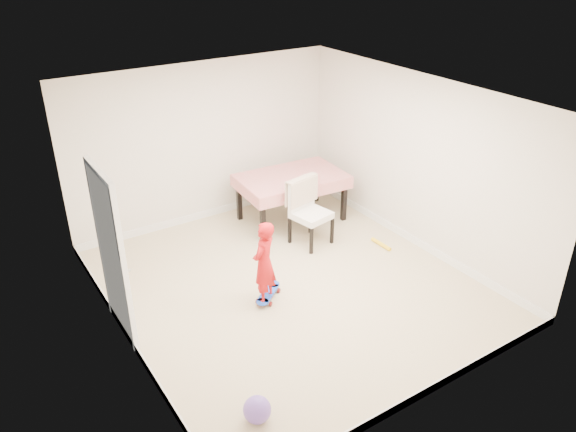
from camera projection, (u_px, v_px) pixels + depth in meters
ground at (290, 285)px, 7.69m from camera, size 5.00×5.00×0.00m
ceiling at (290, 100)px, 6.52m from camera, size 4.50×5.00×0.04m
wall_back at (205, 144)px, 8.95m from camera, size 4.50×0.04×2.60m
wall_front at (435, 294)px, 5.25m from camera, size 4.50×0.04×2.60m
wall_left at (117, 248)px, 6.02m from camera, size 0.04×5.00×2.60m
wall_right at (417, 164)px, 8.19m from camera, size 0.04×5.00×2.60m
door at (112, 258)px, 6.37m from camera, size 0.11×0.94×2.11m
baseboard_back at (209, 213)px, 9.52m from camera, size 4.50×0.02×0.12m
baseboard_front at (422, 394)px, 5.81m from camera, size 4.50×0.02×0.12m
baseboard_left at (130, 340)px, 6.57m from camera, size 0.02×5.00×0.12m
baseboard_right at (410, 238)px, 8.76m from camera, size 0.02×5.00×0.12m
dining_table at (291, 198)px, 9.26m from camera, size 1.77×1.18×0.80m
dining_chair at (311, 213)px, 8.50m from camera, size 0.68×0.74×1.03m
skateboard at (268, 295)px, 7.41m from camera, size 0.59×0.53×0.09m
child at (264, 266)px, 7.07m from camera, size 0.50×0.45×1.14m
balloon at (257, 410)px, 5.51m from camera, size 0.28×0.28×0.28m
foam_toy at (381, 244)px, 8.63m from camera, size 0.07×0.40×0.06m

